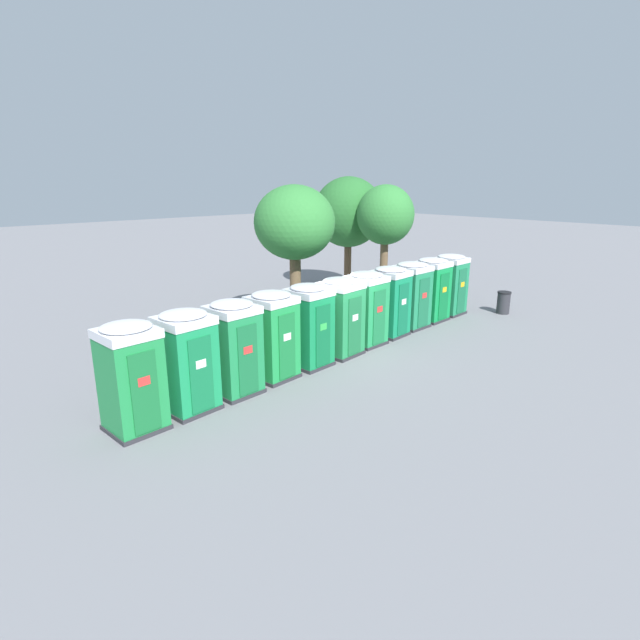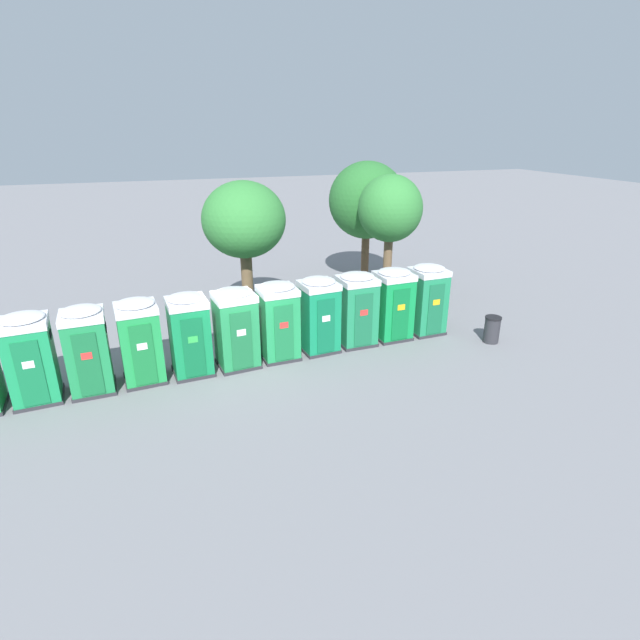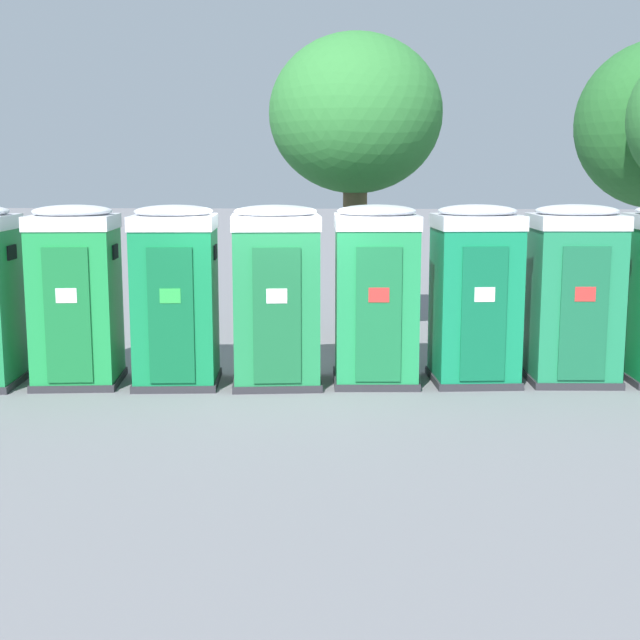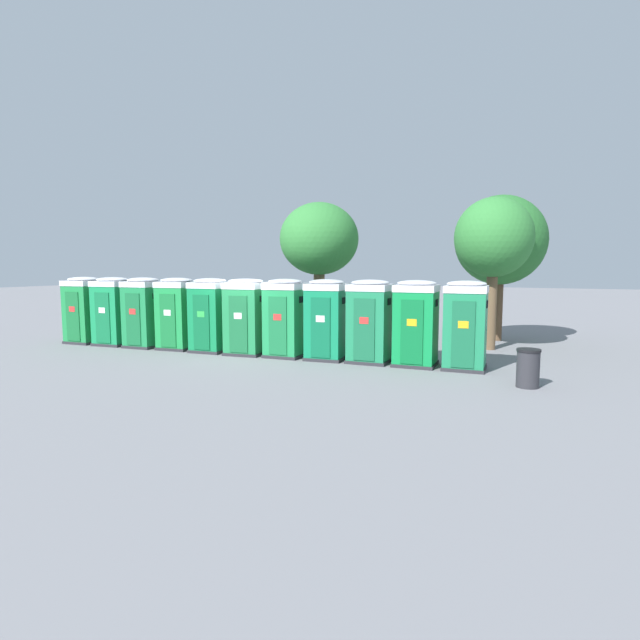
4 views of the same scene
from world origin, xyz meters
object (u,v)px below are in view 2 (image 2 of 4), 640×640
at_px(street_tree_2, 367,201).
at_px(trash_can, 492,329).
at_px(portapotty_5, 236,328).
at_px(portapotty_7, 319,315).
at_px(portapotty_6, 278,321).
at_px(portapotty_10, 427,299).
at_px(portapotty_8, 356,309).
at_px(street_tree_0, 390,210).
at_px(portapotty_3, 140,341).
at_px(portapotty_2, 87,350).
at_px(portapotty_9, 393,304).
at_px(portapotty_1, 31,358).
at_px(portapotty_4, 190,334).
at_px(street_tree_1, 244,221).

relative_size(street_tree_2, trash_can, 6.02).
relative_size(portapotty_5, portapotty_7, 1.00).
relative_size(portapotty_6, portapotty_10, 1.00).
xyz_separation_m(portapotty_8, street_tree_2, (3.13, 6.44, 2.65)).
height_order(portapotty_6, street_tree_0, street_tree_0).
xyz_separation_m(portapotty_3, portapotty_6, (4.23, 0.27, -0.00)).
xyz_separation_m(portapotty_3, portapotty_5, (2.82, 0.10, -0.00)).
xyz_separation_m(portapotty_2, trash_can, (13.01, -0.78, -0.81)).
height_order(portapotty_9, portapotty_10, same).
relative_size(portapotty_5, street_tree_2, 0.45).
bearing_deg(portapotty_1, portapotty_6, 4.27).
distance_m(portapotty_1, portapotty_4, 4.24).
height_order(portapotty_1, portapotty_4, same).
bearing_deg(street_tree_1, portapotty_5, -106.87).
relative_size(portapotty_5, portapotty_6, 1.00).
bearing_deg(portapotty_2, portapotty_9, 4.22).
distance_m(portapotty_6, portapotty_10, 5.65).
height_order(street_tree_0, street_tree_2, street_tree_2).
relative_size(portapotty_4, portapotty_8, 1.00).
bearing_deg(street_tree_2, portapotty_8, -115.92).
height_order(portapotty_9, street_tree_0, street_tree_0).
xyz_separation_m(portapotty_1, portapotty_5, (5.64, 0.36, -0.00)).
distance_m(portapotty_9, portapotty_10, 1.41).
bearing_deg(portapotty_7, portapotty_9, 3.59).
height_order(portapotty_8, street_tree_2, street_tree_2).
distance_m(portapotty_7, trash_can, 6.17).
height_order(portapotty_10, street_tree_0, street_tree_0).
bearing_deg(portapotty_10, portapotty_7, -176.64).
xyz_separation_m(portapotty_4, portapotty_8, (5.63, 0.45, -0.00)).
bearing_deg(trash_can, portapotty_4, 174.45).
bearing_deg(trash_can, portapotty_2, 176.56).
bearing_deg(portapotty_1, portapotty_2, 3.55).
xyz_separation_m(portapotty_1, street_tree_0, (12.97, 4.77, 2.61)).
xyz_separation_m(street_tree_1, street_tree_2, (6.28, 3.31, -0.00)).
xyz_separation_m(portapotty_7, street_tree_1, (-1.75, 3.23, 2.65)).
relative_size(portapotty_3, street_tree_0, 0.48).
distance_m(portapotty_8, portapotty_10, 2.83).
relative_size(street_tree_1, trash_can, 5.68).
distance_m(portapotty_2, portapotty_6, 5.65).
height_order(portapotty_2, portapotty_7, same).
relative_size(portapotty_1, portapotty_3, 1.00).
relative_size(portapotty_10, street_tree_0, 0.48).
relative_size(portapotty_10, street_tree_1, 0.47).
xyz_separation_m(portapotty_4, street_tree_0, (8.74, 4.48, 2.61)).
relative_size(portapotty_4, portapotty_5, 1.00).
bearing_deg(portapotty_2, street_tree_0, 22.06).
xyz_separation_m(portapotty_5, portapotty_10, (7.04, 0.53, 0.00)).
bearing_deg(portapotty_3, trash_can, -4.69).
relative_size(portapotty_10, trash_can, 2.69).
distance_m(portapotty_3, portapotty_9, 8.47).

